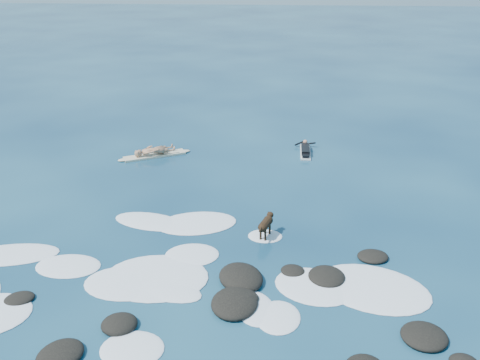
{
  "coord_description": "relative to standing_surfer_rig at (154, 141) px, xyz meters",
  "views": [
    {
      "loc": [
        2.79,
        -13.35,
        8.4
      ],
      "look_at": [
        1.45,
        4.0,
        0.9
      ],
      "focal_mm": 40.0,
      "sensor_mm": 36.0,
      "label": 1
    }
  ],
  "objects": [
    {
      "name": "ground",
      "position": [
        2.68,
        -8.42,
        -0.73
      ],
      "size": [
        160.0,
        160.0,
        0.0
      ],
      "primitive_type": "plane",
      "color": "#0A2642",
      "rests_on": "ground"
    },
    {
      "name": "reef_rocks",
      "position": [
        3.38,
        -10.43,
        -0.65
      ],
      "size": [
        14.9,
        6.11,
        0.45
      ],
      "color": "black",
      "rests_on": "ground"
    },
    {
      "name": "breaking_foam",
      "position": [
        2.58,
        -9.19,
        -0.72
      ],
      "size": [
        14.01,
        8.0,
        0.12
      ],
      "color": "white",
      "rests_on": "ground"
    },
    {
      "name": "standing_surfer_rig",
      "position": [
        0.0,
        0.0,
        0.0
      ],
      "size": [
        3.04,
        1.78,
        1.86
      ],
      "rotation": [
        0.0,
        0.0,
        0.48
      ],
      "color": "beige",
      "rests_on": "ground"
    },
    {
      "name": "paddling_surfer_rig",
      "position": [
        6.66,
        1.0,
        -0.61
      ],
      "size": [
        0.98,
        2.18,
        0.38
      ],
      "rotation": [
        0.0,
        0.0,
        1.56
      ],
      "color": "silver",
      "rests_on": "ground"
    },
    {
      "name": "dog",
      "position": [
        5.14,
        -6.86,
        -0.24
      ],
      "size": [
        0.53,
        1.15,
        0.75
      ],
      "rotation": [
        0.0,
        0.0,
        1.26
      ],
      "color": "black",
      "rests_on": "ground"
    }
  ]
}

